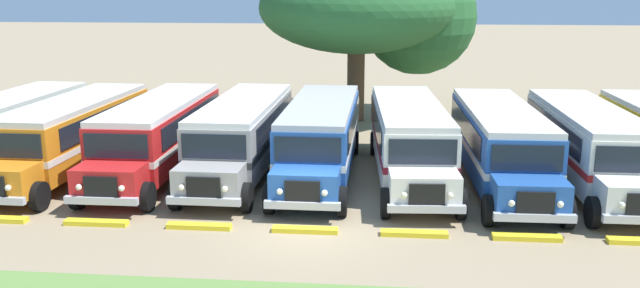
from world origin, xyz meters
TOP-DOWN VIEW (x-y plane):
  - ground_plane at (0.00, 0.00)m, footprint 220.00×220.00m
  - parked_bus_slot_0 at (-13.02, 6.16)m, footprint 2.83×10.86m
  - parked_bus_slot_1 at (-10.04, 5.81)m, footprint 2.90×10.87m
  - parked_bus_slot_2 at (-6.60, 6.09)m, footprint 2.70×10.84m
  - parked_bus_slot_3 at (-3.27, 6.34)m, footprint 2.78×10.85m
  - parked_bus_slot_4 at (-0.13, 6.22)m, footprint 2.74×10.85m
  - parked_bus_slot_5 at (3.32, 6.25)m, footprint 3.23×10.92m
  - parked_bus_slot_6 at (6.69, 5.77)m, footprint 2.84×10.86m
  - parked_bus_slot_7 at (9.94, 5.89)m, footprint 2.72×10.85m
  - curb_wheelstop_2 at (-6.57, -0.22)m, footprint 2.00×0.36m
  - curb_wheelstop_3 at (-3.28, -0.22)m, footprint 2.00×0.36m
  - curb_wheelstop_4 at (0.00, -0.22)m, footprint 2.00×0.36m
  - curb_wheelstop_5 at (3.28, -0.22)m, footprint 2.00×0.36m
  - curb_wheelstop_6 at (6.57, -0.22)m, footprint 2.00×0.36m
  - broad_shade_tree at (1.23, 17.79)m, footprint 11.76×11.52m

SIDE VIEW (x-z plane):
  - ground_plane at x=0.00m, z-range 0.00..0.00m
  - curb_wheelstop_2 at x=-6.57m, z-range 0.00..0.15m
  - curb_wheelstop_3 at x=-3.28m, z-range 0.00..0.15m
  - curb_wheelstop_4 at x=0.00m, z-range 0.00..0.15m
  - curb_wheelstop_5 at x=3.28m, z-range 0.00..0.15m
  - curb_wheelstop_6 at x=6.57m, z-range 0.00..0.15m
  - parked_bus_slot_0 at x=-13.02m, z-range 0.17..2.99m
  - parked_bus_slot_1 at x=-10.04m, z-range 0.17..2.99m
  - parked_bus_slot_2 at x=-6.60m, z-range 0.17..2.99m
  - parked_bus_slot_3 at x=-3.27m, z-range 0.17..2.99m
  - parked_bus_slot_4 at x=-0.13m, z-range 0.17..2.99m
  - parked_bus_slot_5 at x=3.32m, z-range 0.17..2.99m
  - parked_bus_slot_6 at x=6.69m, z-range 0.17..2.99m
  - parked_bus_slot_7 at x=9.94m, z-range 0.17..2.99m
  - broad_shade_tree at x=1.23m, z-range 1.39..10.96m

